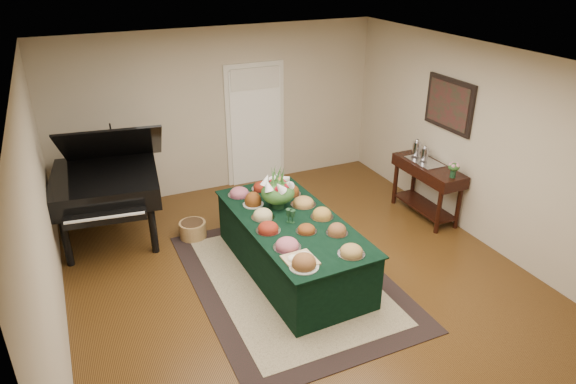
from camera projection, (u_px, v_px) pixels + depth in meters
name	position (u px, v px, depth m)	size (l,w,h in m)	color
ground	(298.00, 275.00, 6.58)	(6.00, 6.00, 0.00)	black
area_rug	(290.00, 279.00, 6.48)	(2.32, 3.25, 0.01)	black
kitchen_doorway	(256.00, 126.00, 8.79)	(1.05, 0.07, 2.10)	silver
buffet_table	(292.00, 245.00, 6.52)	(1.24, 2.49, 0.74)	black
food_platters	(289.00, 216.00, 6.38)	(1.04, 2.30, 0.14)	#BAB9C2
cutting_board	(299.00, 257.00, 5.55)	(0.34, 0.34, 0.10)	tan
green_goblets	(291.00, 216.00, 6.28)	(0.11, 0.12, 0.18)	#15361E
floral_centerpiece	(278.00, 189.00, 6.57)	(0.45, 0.45, 0.45)	#15361E
grand_piano	(106.00, 182.00, 7.06)	(1.69, 1.85, 1.73)	black
wicker_basket	(193.00, 230.00, 7.38)	(0.38, 0.38, 0.24)	olive
mahogany_sideboard	(428.00, 176.00, 7.77)	(0.45, 1.26, 0.85)	black
tea_service	(421.00, 153.00, 7.81)	(0.34, 0.58, 0.30)	#BAB9C2
pink_bouquet	(454.00, 168.00, 7.20)	(0.18, 0.18, 0.23)	#15361E
wall_painting	(449.00, 104.00, 7.38)	(0.05, 0.95, 0.75)	black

